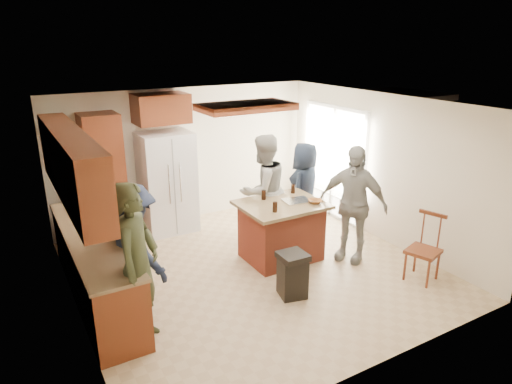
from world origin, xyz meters
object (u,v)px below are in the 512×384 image
person_front_left (137,266)px  person_side_right (353,204)px  kitchen_island (281,230)px  trash_bin (292,274)px  person_counter (134,248)px  person_behind_left (263,190)px  person_behind_right (304,189)px  spindle_chair (424,251)px  refrigerator (167,182)px

person_front_left → person_side_right: 3.49m
person_front_left → person_side_right: (3.46, 0.40, -0.04)m
kitchen_island → trash_bin: kitchen_island is taller
person_counter → person_behind_left: bearing=-90.3°
person_behind_right → person_counter: size_ratio=0.98×
spindle_chair → person_behind_right: bearing=102.1°
person_behind_left → spindle_chair: (1.34, -2.24, -0.49)m
person_side_right → refrigerator: 3.27m
kitchen_island → trash_bin: 1.14m
person_side_right → trash_bin: (-1.42, -0.46, -0.60)m
person_behind_right → refrigerator: size_ratio=0.91×
person_front_left → spindle_chair: 4.01m
person_behind_left → trash_bin: (-0.53, -1.66, -0.62)m
person_behind_left → refrigerator: bearing=-58.9°
person_behind_right → person_side_right: 1.22m
person_front_left → spindle_chair: person_front_left is taller
person_behind_left → refrigerator: 1.79m
person_behind_left → refrigerator: person_behind_left is taller
spindle_chair → trash_bin: bearing=162.9°
person_side_right → person_behind_left: bearing=-172.4°
person_front_left → spindle_chair: (3.92, -0.65, -0.51)m
person_side_right → trash_bin: 1.61m
person_front_left → refrigerator: person_front_left is taller
person_side_right → person_counter: bearing=-124.6°
trash_bin → spindle_chair: spindle_chair is taller
person_behind_left → person_counter: (-2.42, -0.87, -0.10)m
refrigerator → person_counter: bearing=-119.2°
person_behind_right → person_side_right: bearing=58.2°
person_behind_right → trash_bin: person_behind_right is taller
person_front_left → spindle_chair: size_ratio=1.94×
person_front_left → refrigerator: (1.40, 2.93, -0.07)m
refrigerator → kitchen_island: bearing=-60.3°
person_counter → spindle_chair: 4.02m
refrigerator → person_side_right: bearing=-50.8°
person_counter → kitchen_island: bearing=-104.5°
person_counter → kitchen_island: size_ratio=1.31×
kitchen_island → person_front_left: bearing=-159.4°
person_counter → trash_bin: bearing=-132.8°
person_front_left → person_side_right: person_front_left is taller
refrigerator → spindle_chair: 4.40m
person_behind_left → person_behind_right: (0.86, 0.02, -0.12)m
person_behind_right → spindle_chair: 2.34m
trash_bin → spindle_chair: bearing=-17.1°
person_side_right → spindle_chair: bearing=-5.3°
person_behind_left → kitchen_island: bearing=75.2°
kitchen_island → person_side_right: bearing=-30.6°
kitchen_island → refrigerator: bearing=119.7°
refrigerator → kitchen_island: 2.32m
person_counter → spindle_chair: size_ratio=1.69×
person_behind_left → kitchen_island: 0.79m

